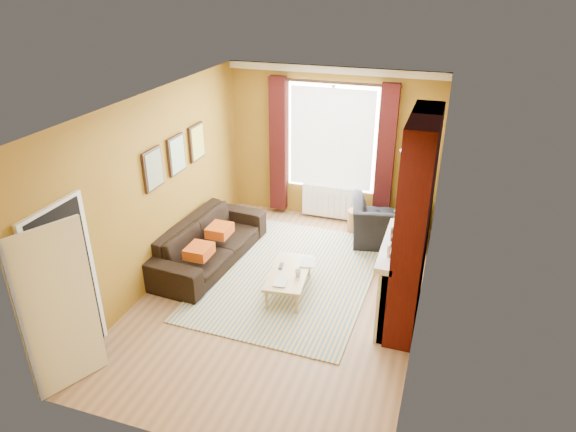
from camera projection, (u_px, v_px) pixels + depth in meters
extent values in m
plane|color=brown|center=(283.00, 294.00, 7.46)|extent=(5.50, 5.50, 0.00)
cube|color=olive|center=(332.00, 146.00, 9.20)|extent=(3.80, 0.02, 2.80)
cube|color=olive|center=(180.00, 331.00, 4.50)|extent=(3.80, 0.02, 2.80)
cube|color=olive|center=(428.00, 227.00, 6.31)|extent=(0.02, 5.50, 2.80)
cube|color=olive|center=(158.00, 189.00, 7.39)|extent=(0.02, 5.50, 2.80)
cube|color=white|center=(282.00, 103.00, 6.24)|extent=(3.80, 5.50, 0.01)
cube|color=#410D09|center=(413.00, 225.00, 6.36)|extent=(0.35, 1.40, 2.80)
cube|color=white|center=(392.00, 280.00, 6.78)|extent=(0.12, 1.30, 1.10)
cube|color=white|center=(391.00, 245.00, 6.57)|extent=(0.22, 1.40, 0.08)
cube|color=white|center=(383.00, 307.00, 6.31)|extent=(0.16, 0.14, 1.04)
cube|color=white|center=(396.00, 261.00, 7.30)|extent=(0.16, 0.14, 1.04)
cube|color=black|center=(393.00, 287.00, 6.82)|extent=(0.06, 0.80, 0.90)
cube|color=black|center=(389.00, 313.00, 7.01)|extent=(0.20, 1.00, 0.06)
cube|color=white|center=(389.00, 250.00, 6.21)|extent=(0.03, 0.12, 0.16)
cube|color=black|center=(392.00, 241.00, 6.43)|extent=(0.03, 0.10, 0.14)
cylinder|color=black|center=(394.00, 233.00, 6.65)|extent=(0.10, 0.10, 0.12)
cube|color=black|center=(401.00, 190.00, 6.21)|extent=(0.03, 0.60, 0.75)
cube|color=#B4853C|center=(400.00, 190.00, 6.22)|extent=(0.01, 0.52, 0.66)
cube|color=white|center=(334.00, 70.00, 8.58)|extent=(3.80, 0.08, 0.12)
cube|color=white|center=(332.00, 138.00, 9.11)|extent=(1.60, 0.04, 1.90)
cube|color=white|center=(331.00, 139.00, 9.07)|extent=(1.50, 0.02, 1.80)
cube|color=white|center=(332.00, 139.00, 9.09)|extent=(0.06, 0.04, 1.90)
cube|color=#3D0E0D|center=(278.00, 145.00, 9.39)|extent=(0.30, 0.16, 2.50)
cube|color=#3D0E0D|center=(385.00, 156.00, 8.84)|extent=(0.30, 0.16, 2.50)
cylinder|color=black|center=(333.00, 82.00, 8.59)|extent=(2.30, 0.05, 0.05)
cube|color=white|center=(329.00, 202.00, 9.57)|extent=(1.00, 0.10, 0.60)
cube|color=white|center=(305.00, 200.00, 9.64)|extent=(0.04, 0.03, 0.56)
cube|color=white|center=(310.00, 200.00, 9.61)|extent=(0.04, 0.03, 0.56)
cube|color=white|center=(316.00, 201.00, 9.58)|extent=(0.04, 0.03, 0.56)
cube|color=white|center=(322.00, 202.00, 9.55)|extent=(0.04, 0.03, 0.56)
cube|color=white|center=(327.00, 203.00, 9.52)|extent=(0.04, 0.03, 0.56)
cube|color=white|center=(333.00, 203.00, 9.49)|extent=(0.04, 0.03, 0.56)
cube|color=white|center=(339.00, 204.00, 9.46)|extent=(0.04, 0.03, 0.56)
cube|color=white|center=(345.00, 205.00, 9.43)|extent=(0.04, 0.03, 0.56)
cube|color=white|center=(351.00, 206.00, 9.39)|extent=(0.04, 0.03, 0.56)
cube|color=black|center=(153.00, 169.00, 7.14)|extent=(0.04, 0.44, 0.58)
cube|color=orange|center=(154.00, 169.00, 7.14)|extent=(0.01, 0.38, 0.52)
cube|color=black|center=(176.00, 155.00, 7.70)|extent=(0.04, 0.44, 0.58)
cube|color=#339B5A|center=(178.00, 155.00, 7.69)|extent=(0.01, 0.38, 0.52)
cube|color=black|center=(197.00, 142.00, 8.25)|extent=(0.04, 0.44, 0.58)
cube|color=gold|center=(198.00, 142.00, 8.25)|extent=(0.01, 0.38, 0.52)
cube|color=white|center=(67.00, 289.00, 5.80)|extent=(0.05, 0.94, 2.06)
cube|color=black|center=(68.00, 289.00, 5.80)|extent=(0.02, 0.80, 1.98)
cube|color=white|center=(59.00, 310.00, 5.44)|extent=(0.37, 0.74, 1.98)
imported|color=#407734|center=(398.00, 218.00, 6.87)|extent=(0.14, 0.10, 0.27)
cube|color=#A9410E|center=(199.00, 251.00, 7.53)|extent=(0.34, 0.40, 0.16)
cube|color=#A9410E|center=(220.00, 230.00, 8.12)|extent=(0.34, 0.40, 0.16)
cube|color=#376797|center=(290.00, 275.00, 7.90)|extent=(2.49, 3.40, 0.02)
imported|color=black|center=(209.00, 242.00, 8.16)|extent=(1.10, 2.42, 0.69)
imported|color=black|center=(387.00, 223.00, 8.69)|extent=(1.35, 1.24, 0.76)
cube|color=tan|center=(289.00, 273.00, 7.36)|extent=(0.65, 1.12, 0.04)
cylinder|color=tan|center=(266.00, 300.00, 7.05)|extent=(0.05, 0.05, 0.31)
cylinder|color=tan|center=(297.00, 304.00, 6.97)|extent=(0.05, 0.05, 0.31)
cylinder|color=tan|center=(282.00, 265.00, 7.90)|extent=(0.05, 0.05, 0.31)
cylinder|color=tan|center=(309.00, 268.00, 7.81)|extent=(0.05, 0.05, 0.31)
cylinder|color=#A17246|center=(356.00, 221.00, 9.17)|extent=(0.39, 0.39, 0.40)
cylinder|color=black|center=(398.00, 238.00, 8.99)|extent=(0.27, 0.27, 0.03)
cylinder|color=black|center=(402.00, 198.00, 8.66)|extent=(0.03, 0.03, 1.49)
cone|color=beige|center=(406.00, 156.00, 8.33)|extent=(0.27, 0.27, 0.18)
imported|color=#999999|center=(274.00, 282.00, 7.09)|extent=(0.20, 0.25, 0.02)
imported|color=#999999|center=(300.00, 262.00, 7.57)|extent=(0.26, 0.33, 0.02)
imported|color=#999999|center=(298.00, 273.00, 7.23)|extent=(0.10, 0.10, 0.09)
cube|color=#27272A|center=(281.00, 266.00, 7.46)|extent=(0.07, 0.17, 0.02)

